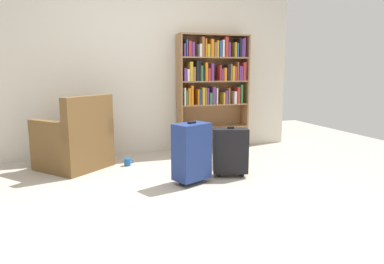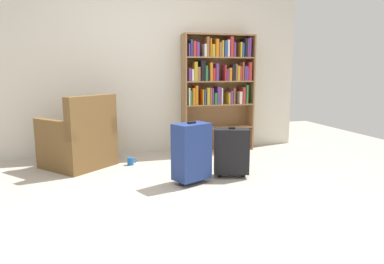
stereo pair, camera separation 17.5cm
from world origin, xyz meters
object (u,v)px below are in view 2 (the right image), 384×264
armchair (79,142)px  suitcase_black (231,151)px  suitcase_navy_blue (192,152)px  mug (131,161)px  bookshelf (218,83)px

armchair → suitcase_black: 1.89m
armchair → suitcase_navy_blue: armchair is taller
suitcase_black → suitcase_navy_blue: (-0.49, -0.10, 0.05)m
mug → bookshelf: bearing=21.5°
mug → suitcase_black: 1.35m
armchair → mug: bearing=-8.5°
suitcase_navy_blue → mug: bearing=121.4°
bookshelf → armchair: bookshelf is taller
armchair → mug: size_ratio=8.23×
armchair → bookshelf: bearing=12.6°
mug → suitcase_navy_blue: 1.11m
armchair → mug: (0.61, -0.09, -0.27)m
suitcase_black → suitcase_navy_blue: 0.50m
armchair → mug: armchair is taller
mug → armchair: bearing=171.5°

